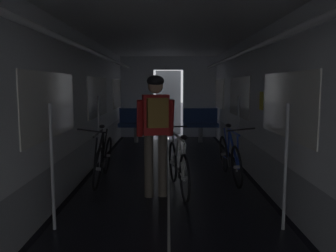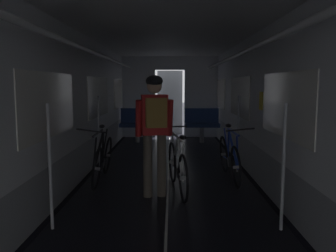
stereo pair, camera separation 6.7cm
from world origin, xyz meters
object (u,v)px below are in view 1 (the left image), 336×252
Objects in this scene: bicycle_blue at (229,157)px; bicycle_white_in_aisle at (178,166)px; bench_seat_far_right at (200,122)px; person_cyclist_aisle at (155,123)px; bench_seat_far_left at (136,122)px; bicycle_black at (102,159)px.

bicycle_blue is 1.01× the size of bicycle_white_in_aisle.
bench_seat_far_right reaches higher than bicycle_blue.
bench_seat_far_right is 0.57× the size of person_cyclist_aisle.
person_cyclist_aisle reaches higher than bench_seat_far_right.
bicycle_blue is at bearing 36.93° from bicycle_white_in_aisle.
person_cyclist_aisle is (0.72, -4.84, 0.50)m from bench_seat_far_left.
bench_seat_far_left is 4.36m from bicycle_blue.
bench_seat_far_left is 0.58× the size of bicycle_white_in_aisle.
bicycle_black is 0.98× the size of person_cyclist_aisle.
bench_seat_far_right is 4.98m from person_cyclist_aisle.
bench_seat_far_left is 4.69m from bicycle_white_in_aisle.
bicycle_black is 1.36m from bicycle_white_in_aisle.
bench_seat_far_left is 0.57× the size of person_cyclist_aisle.
person_cyclist_aisle is 1.03× the size of bicycle_white_in_aisle.
bicycle_black is at bearing -116.38° from bench_seat_far_right.
bench_seat_far_left is at bearing 116.47° from bicycle_blue.
bench_seat_far_right is at bearing 77.45° from person_cyclist_aisle.
person_cyclist_aisle is (-1.08, -4.84, 0.50)m from bench_seat_far_right.
bicycle_blue reaches higher than bicycle_white_in_aisle.
bicycle_black is at bearing -176.94° from bicycle_blue.
bicycle_black reaches higher than bicycle_blue.
bench_seat_far_left is 1.00× the size of bench_seat_far_right.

